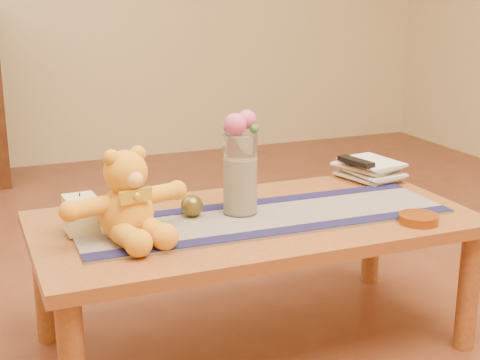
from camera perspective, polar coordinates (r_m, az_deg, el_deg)
name	(u,v)px	position (r m, az deg, el deg)	size (l,w,h in m)	color
floor	(254,343)	(2.42, 1.13, -13.21)	(5.50, 5.50, 0.00)	#5B2A1A
coffee_table_top	(254,223)	(2.24, 1.18, -3.56)	(1.40, 0.70, 0.04)	brown
table_leg_fr	(468,291)	(2.42, 18.21, -8.61)	(0.07, 0.07, 0.41)	brown
table_leg_bl	(44,284)	(2.44, -15.75, -8.21)	(0.07, 0.07, 0.41)	brown
table_leg_br	(372,234)	(2.85, 10.73, -4.36)	(0.07, 0.07, 0.41)	brown
persian_runner	(265,217)	(2.22, 2.03, -3.09)	(1.20, 0.35, 0.01)	#201946
runner_border_near	(284,230)	(2.10, 3.60, -4.15)	(1.20, 0.06, 0.00)	#14133A
runner_border_far	(248,203)	(2.35, 0.64, -1.91)	(1.20, 0.06, 0.00)	#14133A
teddy_bear	(126,195)	(2.04, -9.35, -1.25)	(0.37, 0.31, 0.25)	orange
pillar_candle	(81,214)	(2.12, -12.91, -2.74)	(0.09, 0.09, 0.11)	beige
candle_wick	(80,194)	(2.10, -13.01, -1.15)	(0.00, 0.00, 0.01)	black
glass_vase	(240,174)	(2.22, 0.01, 0.49)	(0.11, 0.11, 0.26)	silver
potpourri_fill	(240,186)	(2.23, 0.01, -0.47)	(0.09, 0.09, 0.18)	beige
rose_left	(235,124)	(2.16, -0.38, 4.59)	(0.07, 0.07, 0.07)	#CA4781
rose_right	(247,119)	(2.19, 0.56, 5.01)	(0.06, 0.06, 0.06)	#CA4781
blue_flower_back	(239,123)	(2.22, -0.10, 4.68)	(0.04, 0.04, 0.04)	#5360B5
blue_flower_side	(229,127)	(2.19, -0.92, 4.33)	(0.04, 0.04, 0.04)	#5360B5
leaf_sprig	(254,129)	(2.18, 1.18, 4.22)	(0.03, 0.03, 0.03)	#33662D
bronze_ball	(192,206)	(2.21, -3.97, -2.12)	(0.07, 0.07, 0.07)	brown
book_bottom	(353,180)	(2.65, 9.25, -0.01)	(0.17, 0.22, 0.02)	beige
book_lower	(355,175)	(2.65, 9.41, 0.39)	(0.16, 0.22, 0.02)	beige
book_upper	(352,170)	(2.64, 9.15, 0.78)	(0.17, 0.22, 0.02)	beige
book_top	(355,165)	(2.64, 9.40, 1.19)	(0.16, 0.22, 0.02)	beige
tv_remote	(356,161)	(2.63, 9.47, 1.51)	(0.04, 0.16, 0.02)	black
amber_dish	(418,219)	(2.25, 14.42, -3.10)	(0.13, 0.13, 0.03)	#BF5914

